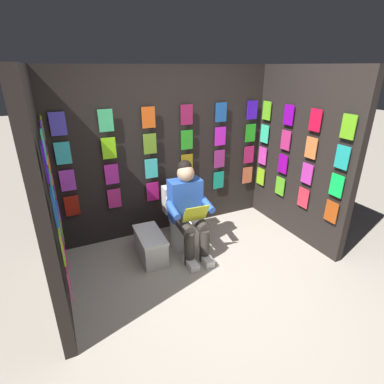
{
  "coord_description": "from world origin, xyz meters",
  "views": [
    {
      "loc": [
        1.4,
        2.0,
        2.22
      ],
      "look_at": [
        0.01,
        -0.93,
        0.85
      ],
      "focal_mm": 28.04,
      "sensor_mm": 36.0,
      "label": 1
    }
  ],
  "objects": [
    {
      "name": "ground_plane",
      "position": [
        0.0,
        0.0,
        0.0
      ],
      "size": [
        30.0,
        30.0,
        0.0
      ],
      "primitive_type": "plane",
      "color": "#B2A899"
    },
    {
      "name": "comic_longbox_near",
      "position": [
        0.51,
        -1.08,
        0.17
      ],
      "size": [
        0.32,
        0.62,
        0.33
      ],
      "rotation": [
        0.0,
        0.0,
        -0.03
      ],
      "color": "white",
      "rests_on": "ground"
    },
    {
      "name": "display_wall_back",
      "position": [
        0.0,
        -1.75,
        1.12
      ],
      "size": [
        3.09,
        0.14,
        2.24
      ],
      "color": "black",
      "rests_on": "ground"
    },
    {
      "name": "toilet",
      "position": [
        0.02,
        -1.22,
        0.33
      ],
      "size": [
        0.41,
        0.56,
        0.77
      ],
      "rotation": [
        0.0,
        0.0,
        -0.05
      ],
      "color": "white",
      "rests_on": "ground"
    },
    {
      "name": "display_wall_left",
      "position": [
        -1.54,
        -0.85,
        1.12
      ],
      "size": [
        0.14,
        1.7,
        2.24
      ],
      "color": "black",
      "rests_on": "ground"
    },
    {
      "name": "display_wall_right",
      "position": [
        1.54,
        -0.85,
        1.12
      ],
      "size": [
        0.14,
        1.7,
        2.24
      ],
      "color": "black",
      "rests_on": "ground"
    },
    {
      "name": "person_reading",
      "position": [
        0.02,
        -0.99,
        0.6
      ],
      "size": [
        0.54,
        0.7,
        1.19
      ],
      "rotation": [
        0.0,
        0.0,
        -0.05
      ],
      "color": "blue",
      "rests_on": "ground"
    }
  ]
}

